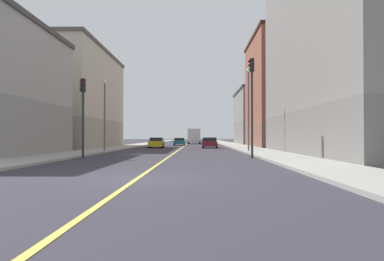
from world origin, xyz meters
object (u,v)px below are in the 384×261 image
Objects in this scene: car_yellow at (156,143)px; building_left_near at (349,32)px; street_lamp_right_near at (105,107)px; building_left_mid at (283,92)px; box_truck at (194,136)px; building_left_far at (261,117)px; car_black at (207,141)px; building_right_midblock at (74,99)px; car_maroon at (210,143)px; traffic_light_right_near at (83,106)px; car_teal at (179,142)px; traffic_light_left_near at (252,94)px; street_lamp_left_near at (248,101)px.

building_left_near is at bearing -48.03° from car_yellow.
street_lamp_right_near is 14.29m from car_yellow.
box_truck is at bearing 118.74° from building_left_mid.
building_left_far is 12.29m from car_black.
building_right_midblock is 4.80× the size of car_maroon.
traffic_light_right_near is at bearing -113.00° from building_left_far.
box_truck is (7.10, 50.48, -1.95)m from traffic_light_right_near.
building_right_midblock is at bearing -177.85° from car_yellow.
car_teal is (-15.00, -10.10, -4.52)m from building_left_far.
building_left_near is at bearing -33.96° from building_right_midblock.
building_left_far reaches higher than car_teal.
building_left_near reaches higher than building_left_far.
traffic_light_left_near is at bearing -49.29° from building_right_midblock.
car_black is 0.63× the size of box_truck.
street_lamp_right_near is (-12.55, 9.99, -0.10)m from traffic_light_left_near.
traffic_light_right_near is 1.28× the size of car_black.
building_right_midblock reaches higher than car_teal.
building_left_far is 13.73m from box_truck.
building_left_mid reaches higher than box_truck.
car_teal is (-6.77, 36.54, -3.72)m from traffic_light_left_near.
building_right_midblock is at bearing 179.66° from car_maroon.
box_truck reaches higher than car_teal.
building_left_mid is 2.43× the size of street_lamp_right_near.
building_left_near is 42.78m from building_left_far.
box_truck is (-2.32, 27.61, 0.95)m from car_maroon.
street_lamp_left_near is at bearing 143.95° from building_left_near.
box_truck is at bearing 80.32° from car_yellow.
building_left_mid reaches higher than street_lamp_right_near.
street_lamp_left_near is (-7.22, 5.26, -4.94)m from building_left_near.
traffic_light_right_near is at bearing 180.00° from traffic_light_left_near.
building_right_midblock reaches higher than box_truck.
car_yellow is at bearing -111.17° from car_black.
traffic_light_left_near is 25.35m from car_yellow.
traffic_light_right_near is 51.02m from box_truck.
street_lamp_left_near is (-7.22, -37.28, -0.40)m from building_left_far.
building_left_near reaches higher than building_left_mid.
traffic_light_left_near reaches higher than box_truck.
car_maroon is (-2.14, 22.87, -3.67)m from traffic_light_left_near.
street_lamp_right_near reaches higher than car_maroon.
car_maroon is (-10.38, -4.45, -7.04)m from building_left_mid.
building_left_mid is 19.12m from car_yellow.
traffic_light_left_near is 0.89× the size of street_lamp_left_near.
car_maroon is (-10.38, -23.78, -4.47)m from building_left_far.
building_left_near is 23.29m from building_left_mid.
building_left_far is at bearing 33.95° from car_teal.
building_right_midblock is at bearing 130.71° from traffic_light_left_near.
building_left_near is at bearing 11.73° from traffic_light_right_near.
traffic_light_left_near is (-8.24, -46.65, -0.80)m from building_left_far.
car_yellow is 1.07× the size of car_teal.
building_left_mid is 0.76× the size of building_right_midblock.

